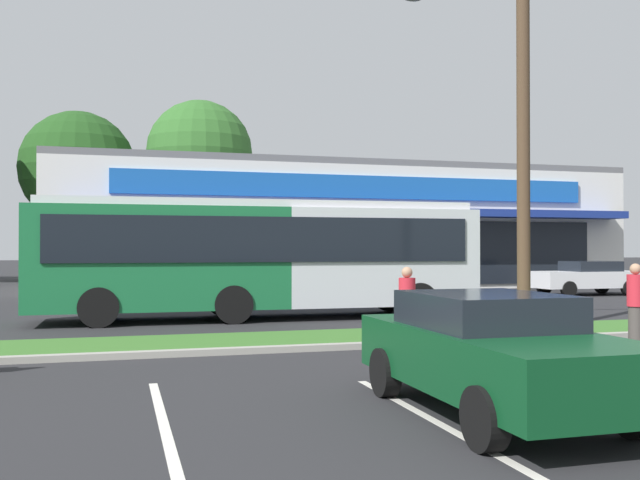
{
  "coord_description": "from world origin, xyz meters",
  "views": [
    {
      "loc": [
        -6.22,
        -0.23,
        1.97
      ],
      "look_at": [
        -0.96,
        18.1,
        2.18
      ],
      "focal_mm": 39.71,
      "sensor_mm": 36.0,
      "label": 1
    }
  ],
  "objects_px": {
    "car_1": "(493,351)",
    "pedestrian_by_pole": "(636,305)",
    "utility_pole": "(518,81)",
    "city_bus": "(261,255)",
    "pedestrian_near_bench": "(407,308)",
    "car_2": "(587,277)"
  },
  "relations": [
    {
      "from": "utility_pole",
      "to": "pedestrian_near_bench",
      "type": "xyz_separation_m",
      "value": [
        -3.47,
        -1.69,
        -5.0
      ]
    },
    {
      "from": "pedestrian_near_bench",
      "to": "car_2",
      "type": "bearing_deg",
      "value": 18.86
    },
    {
      "from": "car_1",
      "to": "pedestrian_near_bench",
      "type": "relative_size",
      "value": 2.65
    },
    {
      "from": "car_1",
      "to": "utility_pole",
      "type": "bearing_deg",
      "value": 146.33
    },
    {
      "from": "car_2",
      "to": "pedestrian_by_pole",
      "type": "distance_m",
      "value": 15.99
    },
    {
      "from": "utility_pole",
      "to": "pedestrian_by_pole",
      "type": "xyz_separation_m",
      "value": [
        1.09,
        -2.53,
        -4.97
      ]
    },
    {
      "from": "pedestrian_by_pole",
      "to": "utility_pole",
      "type": "bearing_deg",
      "value": -126.26
    },
    {
      "from": "car_1",
      "to": "pedestrian_near_bench",
      "type": "xyz_separation_m",
      "value": [
        1.1,
        5.17,
        0.06
      ]
    },
    {
      "from": "city_bus",
      "to": "pedestrian_by_pole",
      "type": "bearing_deg",
      "value": -49.85
    },
    {
      "from": "car_2",
      "to": "pedestrian_near_bench",
      "type": "xyz_separation_m",
      "value": [
        -13.36,
        -12.5,
        0.06
      ]
    },
    {
      "from": "pedestrian_near_bench",
      "to": "pedestrian_by_pole",
      "type": "distance_m",
      "value": 4.64
    },
    {
      "from": "utility_pole",
      "to": "car_2",
      "type": "xyz_separation_m",
      "value": [
        9.89,
        10.81,
        -5.06
      ]
    },
    {
      "from": "car_1",
      "to": "pedestrian_by_pole",
      "type": "height_order",
      "value": "pedestrian_by_pole"
    },
    {
      "from": "utility_pole",
      "to": "city_bus",
      "type": "relative_size",
      "value": 0.89
    },
    {
      "from": "car_1",
      "to": "pedestrian_by_pole",
      "type": "bearing_deg",
      "value": 127.43
    },
    {
      "from": "city_bus",
      "to": "car_1",
      "type": "bearing_deg",
      "value": -86.81
    },
    {
      "from": "pedestrian_by_pole",
      "to": "car_1",
      "type": "bearing_deg",
      "value": -22.06
    },
    {
      "from": "city_bus",
      "to": "car_1",
      "type": "height_order",
      "value": "city_bus"
    },
    {
      "from": "utility_pole",
      "to": "city_bus",
      "type": "height_order",
      "value": "utility_pole"
    },
    {
      "from": "city_bus",
      "to": "pedestrian_near_bench",
      "type": "relative_size",
      "value": 7.64
    },
    {
      "from": "utility_pole",
      "to": "city_bus",
      "type": "bearing_deg",
      "value": 135.29
    },
    {
      "from": "pedestrian_near_bench",
      "to": "pedestrian_by_pole",
      "type": "height_order",
      "value": "pedestrian_by_pole"
    }
  ]
}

